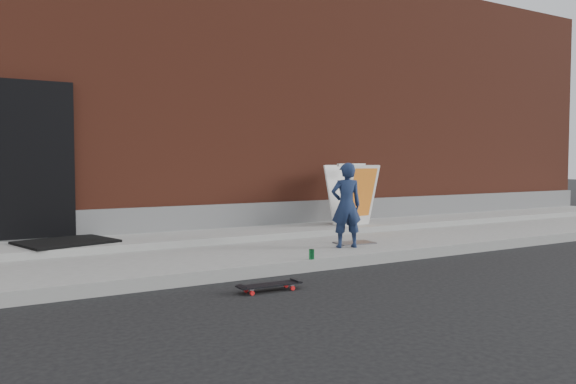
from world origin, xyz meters
TOP-DOWN VIEW (x-y plane):
  - ground at (0.00, 0.00)m, footprint 80.00×80.00m
  - sidewalk at (0.00, 1.50)m, footprint 20.00×3.00m
  - apron at (0.00, 2.40)m, footprint 20.00×1.20m
  - building at (-0.00, 6.99)m, footprint 20.00×8.10m
  - child at (1.18, 0.62)m, footprint 0.51×0.41m
  - skateboard at (-0.75, -0.65)m, footprint 0.69×0.20m
  - pizza_sign at (2.50, 2.23)m, footprint 0.75×0.85m
  - soda_can at (0.23, 0.05)m, footprint 0.08×0.08m
  - doormat at (-2.30, 2.37)m, footprint 1.39×1.24m
  - utility_plate at (1.54, 0.89)m, footprint 0.61×0.43m

SIDE VIEW (x-z plane):
  - ground at x=0.00m, z-range 0.00..0.00m
  - skateboard at x=-0.75m, z-range 0.02..0.10m
  - sidewalk at x=0.00m, z-range 0.00..0.15m
  - utility_plate at x=1.54m, z-range 0.15..0.17m
  - apron at x=0.00m, z-range 0.15..0.25m
  - soda_can at x=0.23m, z-range 0.15..0.28m
  - doormat at x=-2.30m, z-range 0.25..0.28m
  - child at x=1.18m, z-range 0.15..1.36m
  - pizza_sign at x=2.50m, z-range 0.25..1.34m
  - building at x=0.00m, z-range 0.00..5.00m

